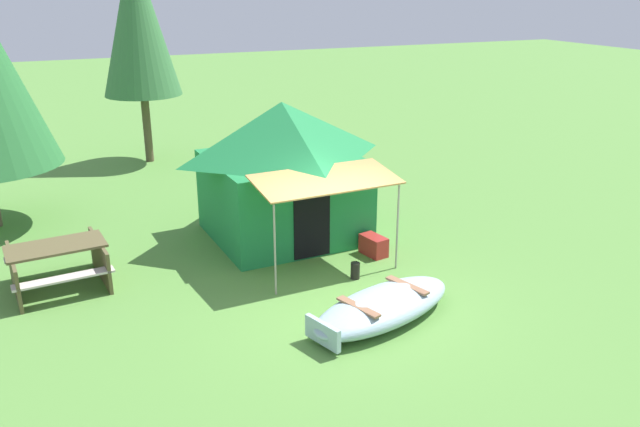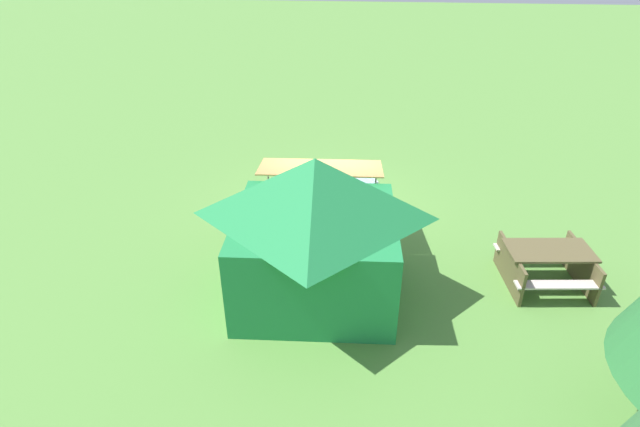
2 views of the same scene
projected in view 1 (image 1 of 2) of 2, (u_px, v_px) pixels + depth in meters
ground_plane at (347, 297)px, 11.13m from camera, size 80.00×80.00×0.00m
beached_rowboat at (383, 306)px, 10.28m from camera, size 3.01×1.91×0.47m
canvas_cabin_tent at (283, 168)px, 13.33m from camera, size 3.28×4.21×2.85m
picnic_table at (58, 261)px, 11.33m from camera, size 1.78×1.70×0.80m
cooler_box at (374, 246)px, 12.78m from camera, size 0.42×0.62×0.39m
fuel_can at (355, 271)px, 11.76m from camera, size 0.22×0.22×0.31m
pine_tree_back_right at (137, 20)px, 18.15m from camera, size 2.21×2.21×6.20m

